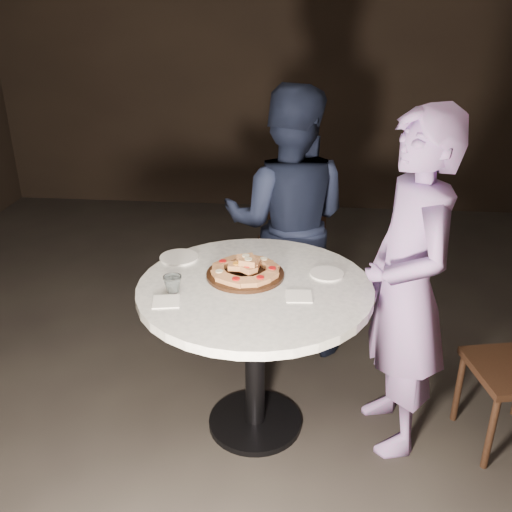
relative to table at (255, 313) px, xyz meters
The scene contains 12 objects.
floor 0.71m from the table, 134.33° to the left, with size 7.00×7.00×0.00m, color black.
table is the anchor object (origin of this frame).
serving_board 0.20m from the table, 122.85° to the left, with size 0.39×0.39×0.02m, color black.
focaccia_pile 0.23m from the table, 122.42° to the left, with size 0.34×0.35×0.09m.
plate_left 0.53m from the table, 148.78° to the left, with size 0.21×0.21×0.01m, color white.
plate_right 0.41m from the table, 22.01° to the left, with size 0.17×0.17×0.01m, color white.
water_glass 0.44m from the table, 163.94° to the right, with size 0.09×0.09×0.08m, color silver.
napkin_near 0.47m from the table, 151.58° to the right, with size 0.12×0.12×0.01m, color white.
napkin_far 0.29m from the table, 25.60° to the right, with size 0.12×0.12×0.01m, color white.
chair_far 1.38m from the table, 84.02° to the left, with size 0.50×0.52×0.87m.
diner_navy 0.90m from the table, 82.39° to the left, with size 0.82×0.64×1.69m, color black.
diner_teal 0.74m from the table, ahead, with size 0.63×0.42×1.74m, color #7F66A4.
Camera 1 is at (0.29, -2.50, 2.14)m, focal length 40.00 mm.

